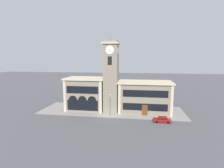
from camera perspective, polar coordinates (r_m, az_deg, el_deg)
ground_plane at (r=46.97m, az=-1.29°, el=-10.92°), size 300.00×300.00×0.00m
sidewalk_kerb at (r=52.95m, az=-0.10°, el=-8.61°), size 41.86×12.78×0.15m
clock_tower at (r=49.54m, az=-0.35°, el=2.28°), size 4.67×4.67×21.62m
town_hall_left_wing at (r=53.92m, az=-8.39°, el=-3.08°), size 11.96×8.51×9.79m
town_hall_right_wing at (r=51.77m, az=10.58°, el=-4.06°), size 15.35×8.51×8.97m
parked_car_near at (r=45.22m, az=16.07°, el=-11.08°), size 4.19×1.74×1.33m
street_lamp at (r=46.26m, az=-0.65°, el=-5.89°), size 0.36×0.36×6.10m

